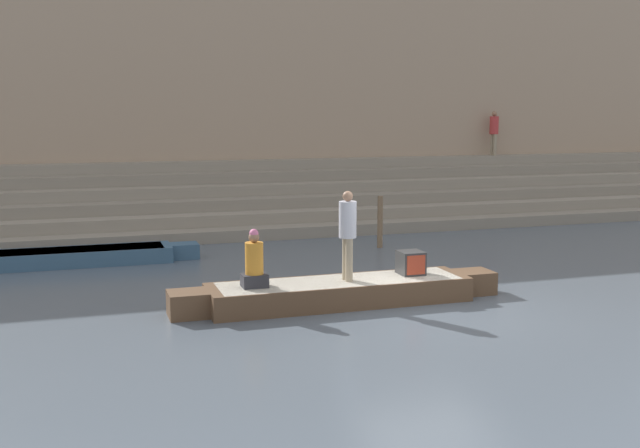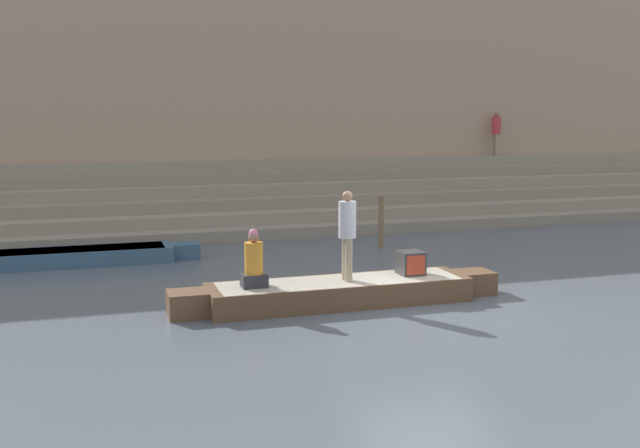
{
  "view_description": "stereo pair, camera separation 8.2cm",
  "coord_description": "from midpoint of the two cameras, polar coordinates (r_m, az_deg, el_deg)",
  "views": [
    {
      "loc": [
        -5.95,
        -11.98,
        3.57
      ],
      "look_at": [
        -1.39,
        2.12,
        1.35
      ],
      "focal_mm": 42.0,
      "sensor_mm": 36.0,
      "label": 1
    },
    {
      "loc": [
        -5.87,
        -12.0,
        3.57
      ],
      "look_at": [
        -1.39,
        2.12,
        1.35
      ],
      "focal_mm": 42.0,
      "sensor_mm": 36.0,
      "label": 2
    }
  ],
  "objects": [
    {
      "name": "ground_plane",
      "position": [
        13.84,
        8.38,
        -6.51
      ],
      "size": [
        120.0,
        120.0,
        0.0
      ],
      "primitive_type": "plane",
      "color": "#4C5660"
    },
    {
      "name": "ghat_steps",
      "position": [
        23.99,
        -3.23,
        1.69
      ],
      "size": [
        36.0,
        4.72,
        1.99
      ],
      "color": "gray",
      "rests_on": "ground"
    },
    {
      "name": "back_wall",
      "position": [
        26.07,
        -4.58,
        10.36
      ],
      "size": [
        34.2,
        1.28,
        8.88
      ],
      "color": "tan",
      "rests_on": "ground"
    },
    {
      "name": "rowboat_main",
      "position": [
        14.08,
        1.65,
        -5.16
      ],
      "size": [
        6.36,
        1.33,
        0.45
      ],
      "rotation": [
        0.0,
        0.0,
        0.05
      ],
      "color": "brown",
      "rests_on": "ground"
    },
    {
      "name": "person_standing",
      "position": [
        13.86,
        2.26,
        -0.4
      ],
      "size": [
        0.33,
        0.33,
        1.68
      ],
      "rotation": [
        0.0,
        0.0,
        -0.21
      ],
      "color": "gray",
      "rests_on": "rowboat_main"
    },
    {
      "name": "person_rowing",
      "position": [
        13.49,
        -4.89,
        -3.03
      ],
      "size": [
        0.46,
        0.36,
        1.06
      ],
      "rotation": [
        0.0,
        0.0,
        0.01
      ],
      "color": "#28282D",
      "rests_on": "rowboat_main"
    },
    {
      "name": "tv_set",
      "position": [
        14.63,
        7.09,
        -2.95
      ],
      "size": [
        0.46,
        0.49,
        0.45
      ],
      "rotation": [
        0.0,
        0.0,
        0.11
      ],
      "color": "#2D2D2D",
      "rests_on": "rowboat_main"
    },
    {
      "name": "moored_boat_shore",
      "position": [
        18.6,
        -18.48,
        -2.36
      ],
      "size": [
        6.13,
        1.09,
        0.37
      ],
      "rotation": [
        0.0,
        0.0,
        0.09
      ],
      "color": "#33516B",
      "rests_on": "ground"
    },
    {
      "name": "mooring_post",
      "position": [
        19.87,
        4.79,
        0.17
      ],
      "size": [
        0.15,
        0.15,
        1.38
      ],
      "primitive_type": "cylinder",
      "color": "brown",
      "rests_on": "ground"
    },
    {
      "name": "person_on_steps",
      "position": [
        28.42,
        13.35,
        6.98
      ],
      "size": [
        0.33,
        0.33,
        1.61
      ],
      "rotation": [
        0.0,
        0.0,
        0.81
      ],
      "color": "gray",
      "rests_on": "ghat_steps"
    }
  ]
}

